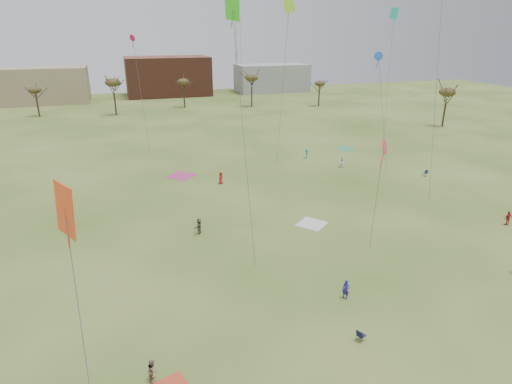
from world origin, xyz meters
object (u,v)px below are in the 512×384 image
object	(u,v)px
flyer_near_right	(346,290)
radio_tower	(238,32)
spectator_fore_a	(508,218)
camp_chair_right	(425,174)
camp_chair_center	(361,337)

from	to	relation	value
flyer_near_right	radio_tower	distance (m)	127.81
flyer_near_right	spectator_fore_a	world-z (taller)	flyer_near_right
flyer_near_right	spectator_fore_a	xyz separation A→B (m)	(23.36, 6.67, -0.02)
spectator_fore_a	radio_tower	world-z (taller)	radio_tower
flyer_near_right	camp_chair_right	bearing A→B (deg)	94.79
spectator_fore_a	camp_chair_center	size ratio (longest dim) A/B	1.79
flyer_near_right	camp_chair_center	distance (m)	4.89
flyer_near_right	camp_chair_right	world-z (taller)	flyer_near_right
spectator_fore_a	camp_chair_right	distance (m)	16.75
camp_chair_right	radio_tower	bearing A→B (deg)	166.01
spectator_fore_a	radio_tower	distance (m)	118.56
camp_chair_center	radio_tower	distance (m)	132.68
flyer_near_right	camp_chair_center	size ratio (longest dim) A/B	1.84
radio_tower	camp_chair_right	bearing A→B (deg)	-90.15
camp_chair_center	camp_chair_right	size ratio (longest dim) A/B	1.00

